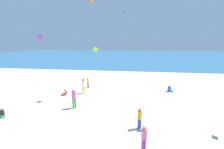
{
  "coord_description": "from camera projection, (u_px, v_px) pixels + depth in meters",
  "views": [
    {
      "loc": [
        1.82,
        -6.5,
        5.74
      ],
      "look_at": [
        0.0,
        7.44,
        2.54
      ],
      "focal_mm": 23.77,
      "sensor_mm": 36.0,
      "label": 1
    }
  ],
  "objects": [
    {
      "name": "person_7",
      "position": [
        88.0,
        82.0,
        18.34
      ],
      "size": [
        0.3,
        0.3,
        1.38
      ],
      "rotation": [
        0.0,
        0.0,
        3.24
      ],
      "color": "black",
      "rests_on": "ground_plane"
    },
    {
      "name": "ground_plane",
      "position": [
        115.0,
        91.0,
        17.46
      ],
      "size": [
        120.0,
        120.0,
        0.0
      ],
      "primitive_type": "plane",
      "color": "beige"
    },
    {
      "name": "person_0",
      "position": [
        144.0,
        137.0,
        7.7
      ],
      "size": [
        0.42,
        0.42,
        1.51
      ],
      "rotation": [
        0.0,
        0.0,
        2.3
      ],
      "color": "purple",
      "rests_on": "ground_plane"
    },
    {
      "name": "beach_chair_far_right",
      "position": [
        65.0,
        93.0,
        16.08
      ],
      "size": [
        0.75,
        0.77,
        0.53
      ],
      "rotation": [
        0.0,
        0.0,
        4.12
      ],
      "color": "#D13D3D",
      "rests_on": "ground_plane"
    },
    {
      "name": "kite_blue",
      "position": [
        125.0,
        12.0,
        27.29
      ],
      "size": [
        0.26,
        0.67,
        1.57
      ],
      "rotation": [
        0.0,
        0.0,
        5.18
      ],
      "color": "blue"
    },
    {
      "name": "kite_lime",
      "position": [
        96.0,
        50.0,
        17.19
      ],
      "size": [
        0.62,
        0.5,
        1.25
      ],
      "rotation": [
        0.0,
        0.0,
        3.94
      ],
      "color": "#99DB33"
    },
    {
      "name": "kite_purple",
      "position": [
        40.0,
        37.0,
        21.59
      ],
      "size": [
        0.51,
        0.72,
        1.54
      ],
      "rotation": [
        0.0,
        0.0,
        1.18
      ],
      "color": "purple"
    },
    {
      "name": "kite_red",
      "position": [
        143.0,
        34.0,
        30.11
      ],
      "size": [
        0.51,
        0.51,
        0.95
      ],
      "rotation": [
        0.0,
        0.0,
        3.98
      ],
      "color": "red"
    },
    {
      "name": "ocean_water",
      "position": [
        127.0,
        56.0,
        57.72
      ],
      "size": [
        120.0,
        60.0,
        0.05
      ],
      "primitive_type": "cube",
      "color": "teal",
      "rests_on": "ground_plane"
    },
    {
      "name": "person_5",
      "position": [
        2.0,
        114.0,
        11.43
      ],
      "size": [
        0.58,
        0.56,
        0.67
      ],
      "rotation": [
        0.0,
        0.0,
        5.56
      ],
      "color": "black",
      "rests_on": "ground_plane"
    },
    {
      "name": "person_1",
      "position": [
        83.0,
        85.0,
        16.4
      ],
      "size": [
        0.35,
        0.35,
        1.67
      ],
      "rotation": [
        0.0,
        0.0,
        3.1
      ],
      "color": "yellow",
      "rests_on": "ground_plane"
    },
    {
      "name": "person_3",
      "position": [
        170.0,
        89.0,
        17.04
      ],
      "size": [
        0.71,
        0.47,
        0.83
      ],
      "rotation": [
        0.0,
        0.0,
        6.09
      ],
      "color": "blue",
      "rests_on": "ground_plane"
    },
    {
      "name": "person_2",
      "position": [
        140.0,
        117.0,
        9.75
      ],
      "size": [
        0.4,
        0.4,
        1.44
      ],
      "rotation": [
        0.0,
        0.0,
        5.43
      ],
      "color": "blue",
      "rests_on": "ground_plane"
    },
    {
      "name": "person_4",
      "position": [
        74.0,
        97.0,
        12.73
      ],
      "size": [
        0.49,
        0.49,
        1.76
      ],
      "rotation": [
        0.0,
        0.0,
        2.49
      ],
      "color": "green",
      "rests_on": "ground_plane"
    }
  ]
}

